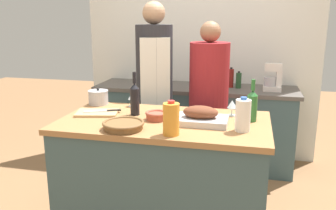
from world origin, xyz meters
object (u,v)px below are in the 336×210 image
cutting_board (97,113)px  wine_glass_left (132,97)px  juice_jug (171,119)px  condiment_bottle_extra (151,78)px  stock_pot (98,97)px  mixing_bowl (156,115)px  stand_mixer (273,80)px  condiment_bottle_tall (239,80)px  wine_glass_right (232,105)px  condiment_bottle_short (231,78)px  wine_bottle_green (252,105)px  knife_chef (104,111)px  wicker_basket (123,125)px  roasting_pan (200,117)px  wine_bottle_dark (135,98)px  person_cook_guest (208,101)px  person_cook_aproned (155,87)px  milk_jug (243,115)px

cutting_board → wine_glass_left: size_ratio=2.95×
juice_jug → condiment_bottle_extra: 1.87m
stock_pot → mixing_bowl: stock_pot is taller
stand_mixer → condiment_bottle_tall: (-0.35, 0.07, -0.03)m
wine_glass_right → condiment_bottle_short: condiment_bottle_short is taller
cutting_board → juice_jug: bearing=-27.7°
wine_glass_right → wine_bottle_green: bearing=-38.8°
stock_pot → juice_jug: size_ratio=0.76×
knife_chef → condiment_bottle_tall: 1.68m
stock_pot → wine_glass_right: size_ratio=1.44×
wicker_basket → knife_chef: 0.44m
roasting_pan → condiment_bottle_tall: (0.20, 1.47, 0.01)m
stock_pot → condiment_bottle_tall: (1.12, 1.11, -0.00)m
cutting_board → wine_glass_right: bearing=10.9°
wine_bottle_dark → person_cook_guest: size_ratio=0.21×
cutting_board → mixing_bowl: (0.48, -0.05, 0.02)m
stand_mixer → wine_glass_right: bearing=-106.8°
cutting_board → person_cook_aproned: (0.25, 0.75, 0.07)m
milk_jug → person_cook_aproned: bearing=132.8°
milk_jug → wine_glass_left: size_ratio=1.92×
stand_mixer → wine_bottle_dark: bearing=-129.3°
wine_bottle_green → person_cook_guest: (-0.39, 0.70, -0.15)m
knife_chef → stand_mixer: 1.85m
stock_pot → juice_jug: (0.78, -0.64, 0.04)m
wine_glass_left → knife_chef: bearing=-118.5°
cutting_board → wine_bottle_dark: wine_bottle_dark is taller
knife_chef → mixing_bowl: bearing=-9.3°
stock_pot → condiment_bottle_tall: condiment_bottle_tall is taller
stand_mixer → condiment_bottle_tall: size_ratio=1.56×
condiment_bottle_tall → wicker_basket: bearing=-111.5°
wine_bottle_green → wine_glass_left: (-0.96, 0.21, -0.04)m
wicker_basket → condiment_bottle_tall: bearing=68.5°
stand_mixer → wine_bottle_green: bearing=-99.0°
milk_jug → condiment_bottle_short: bearing=96.3°
juice_jug → wine_glass_right: (0.34, 0.54, -0.02)m
stock_pot → wine_glass_right: (1.12, -0.10, 0.02)m
cutting_board → stand_mixer: (1.35, 1.34, 0.08)m
cutting_board → condiment_bottle_short: size_ratio=1.61×
condiment_bottle_extra → wine_bottle_green: bearing=-49.9°
cutting_board → condiment_bottle_tall: condiment_bottle_tall is taller
stock_pot → milk_jug: (1.21, -0.46, 0.05)m
knife_chef → stand_mixer: stand_mixer is taller
milk_jug → roasting_pan: bearing=160.8°
cutting_board → knife_chef: 0.05m
roasting_pan → milk_jug: size_ratio=1.66×
milk_jug → knife_chef: size_ratio=0.85×
milk_jug → wine_glass_left: 1.01m
wicker_basket → wine_bottle_green: bearing=25.2°
roasting_pan → wicker_basket: size_ratio=1.35×
condiment_bottle_extra → wine_glass_left: bearing=-81.7°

